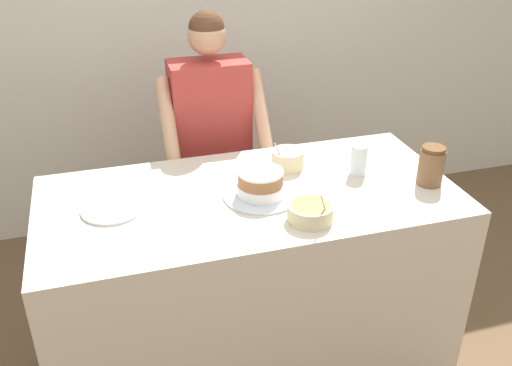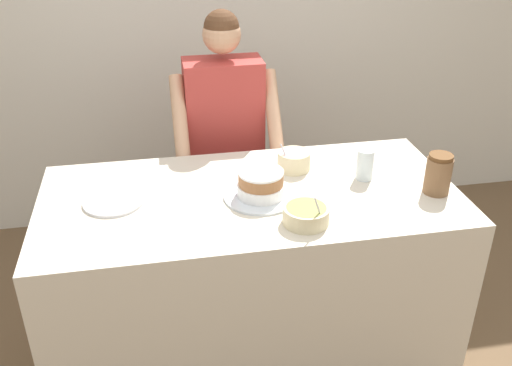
% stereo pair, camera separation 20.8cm
% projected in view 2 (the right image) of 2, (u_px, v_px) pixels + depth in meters
% --- Properties ---
extents(wall_back, '(10.00, 0.05, 2.60)m').
position_uv_depth(wall_back, '(208.00, 29.00, 3.58)').
color(wall_back, silver).
rests_on(wall_back, ground_plane).
extents(counter, '(1.78, 0.85, 0.96)m').
position_uv_depth(counter, '(251.00, 283.00, 2.65)').
color(counter, beige).
rests_on(counter, ground_plane).
extents(person_baker, '(0.54, 0.45, 1.59)m').
position_uv_depth(person_baker, '(225.00, 133.00, 3.02)').
color(person_baker, '#2D2D38').
rests_on(person_baker, ground_plane).
extents(cake, '(0.32, 0.32, 0.12)m').
position_uv_depth(cake, '(261.00, 186.00, 2.38)').
color(cake, silver).
rests_on(cake, counter).
extents(frosting_bowl_pink, '(0.15, 0.15, 0.14)m').
position_uv_depth(frosting_bowl_pink, '(294.00, 160.00, 2.61)').
color(frosting_bowl_pink, beige).
rests_on(frosting_bowl_pink, counter).
extents(frosting_bowl_olive, '(0.18, 0.18, 0.15)m').
position_uv_depth(frosting_bowl_olive, '(306.00, 214.00, 2.21)').
color(frosting_bowl_olive, beige).
rests_on(frosting_bowl_olive, counter).
extents(drinking_glass, '(0.08, 0.08, 0.14)m').
position_uv_depth(drinking_glass, '(365.00, 164.00, 2.52)').
color(drinking_glass, silver).
rests_on(drinking_glass, counter).
extents(ceramic_plate, '(0.25, 0.25, 0.01)m').
position_uv_depth(ceramic_plate, '(114.00, 201.00, 2.36)').
color(ceramic_plate, silver).
rests_on(ceramic_plate, counter).
extents(stoneware_jar, '(0.11, 0.11, 0.18)m').
position_uv_depth(stoneware_jar, '(438.00, 174.00, 2.40)').
color(stoneware_jar, brown).
rests_on(stoneware_jar, counter).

